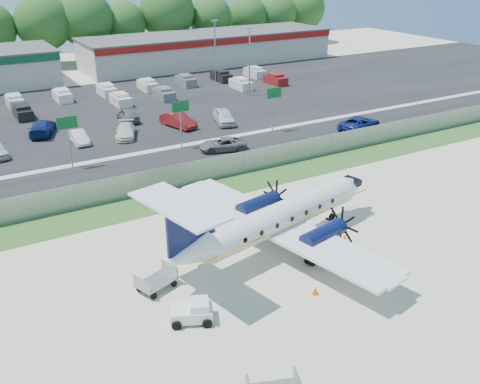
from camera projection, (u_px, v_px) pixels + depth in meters
ground at (286, 257)px, 34.73m from camera, size 170.00×170.00×0.00m
grass_verge at (204, 192)px, 44.20m from camera, size 170.00×4.00×0.02m
access_road at (170, 165)px, 49.73m from camera, size 170.00×8.00×0.02m
parking_lot at (103, 112)px, 66.31m from camera, size 170.00×32.00×0.02m
perimeter_fence at (193, 173)px, 45.38m from camera, size 120.00×0.06×1.99m
building_east at (209, 48)px, 94.47m from camera, size 44.40×12.40×5.24m
sign_left at (68, 130)px, 47.68m from camera, size 1.80×0.26×5.00m
sign_mid at (181, 113)px, 52.71m from camera, size 1.80×0.26×5.00m
sign_right at (274, 99)px, 57.74m from camera, size 1.80×0.26×5.00m
light_pole_ne at (250, 57)px, 71.73m from camera, size 0.90×0.35×9.09m
light_pole_se at (215, 47)px, 79.63m from camera, size 0.90×0.35×9.09m
tree_line at (45, 66)px, 93.16m from camera, size 112.00×6.00×14.00m
aircraft at (279, 218)px, 35.04m from camera, size 18.65×18.26×5.69m
pushback_tug at (193, 311)px, 28.52m from camera, size 2.60×2.32×1.21m
baggage_cart_near at (156, 281)px, 31.22m from camera, size 2.62×2.09×1.20m
cone_nose at (344, 238)px, 36.42m from camera, size 0.41×0.41×0.59m
cone_port_wing at (315, 291)px, 30.85m from camera, size 0.36×0.36×0.51m
cone_starboard_wing at (201, 175)px, 46.68m from camera, size 0.44×0.44×0.62m
road_car_mid at (223, 151)px, 53.39m from camera, size 5.11×3.39×1.30m
road_car_east at (359, 130)px, 59.54m from camera, size 6.03×3.89×1.54m
parked_car_b at (79, 143)px, 55.49m from camera, size 1.49×3.97×1.29m
parked_car_c at (126, 137)px, 57.25m from camera, size 3.54×5.11×1.37m
parked_car_d at (178, 127)px, 60.58m from camera, size 2.97×5.20×1.62m
parked_car_e at (224, 123)px, 61.84m from camera, size 3.15×5.17×1.64m
parked_car_f at (43, 134)px, 58.18m from camera, size 4.05×5.88×1.58m
parked_car_g at (128, 121)px, 62.71m from camera, size 1.99×4.59×1.54m
far_parking_rows at (92, 103)px, 70.26m from camera, size 56.00×10.00×1.60m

